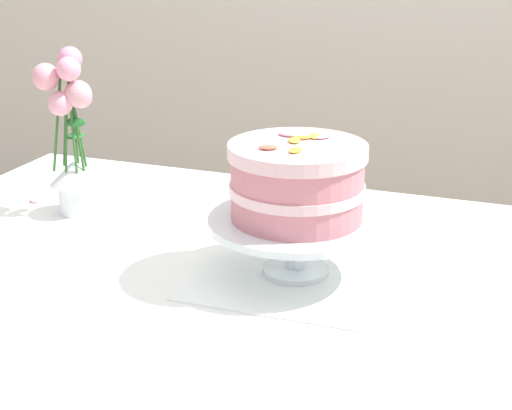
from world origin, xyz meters
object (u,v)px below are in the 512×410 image
Objects in this scene: cake_stand at (296,228)px; flower_vase at (71,137)px; layer_cake at (297,181)px; dining_table at (225,327)px.

flower_vase is (-0.50, 0.13, 0.07)m from cake_stand.
flower_vase reaches higher than cake_stand.
flower_vase is at bearing 165.76° from layer_cake.
dining_table is 4.83× the size of cake_stand.
layer_cake is at bearing 109.83° from cake_stand.
cake_stand is at bearing -70.17° from layer_cake.
flower_vase reaches higher than dining_table.
flower_vase is (-0.50, 0.13, -0.00)m from layer_cake.
dining_table is 0.50m from flower_vase.
dining_table is 0.28m from layer_cake.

